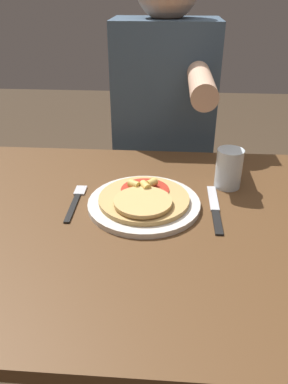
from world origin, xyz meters
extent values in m
cube|color=brown|center=(0.00, 0.00, 0.71)|extent=(1.17, 0.81, 0.03)
cylinder|color=brown|center=(-0.53, 0.34, 0.35)|extent=(0.06, 0.06, 0.70)
cylinder|color=silver|center=(0.01, 0.06, 0.73)|extent=(0.28, 0.28, 0.01)
cylinder|color=tan|center=(0.01, 0.06, 0.75)|extent=(0.22, 0.22, 0.01)
cylinder|color=#B22D1E|center=(0.01, 0.09, 0.75)|extent=(0.12, 0.12, 0.00)
cylinder|color=tan|center=(0.01, 0.02, 0.76)|extent=(0.14, 0.14, 0.01)
cylinder|color=#E5BC5B|center=(0.02, 0.11, 0.77)|extent=(0.03, 0.03, 0.02)
cylinder|color=#E5BC5B|center=(0.01, 0.09, 0.77)|extent=(0.03, 0.04, 0.02)
cylinder|color=#E5BC5B|center=(-0.02, 0.10, 0.77)|extent=(0.03, 0.03, 0.02)
cube|color=black|center=(-0.17, 0.03, 0.73)|extent=(0.02, 0.13, 0.00)
cube|color=silver|center=(-0.17, 0.12, 0.73)|extent=(0.03, 0.05, 0.00)
cube|color=black|center=(0.18, -0.01, 0.73)|extent=(0.02, 0.10, 0.00)
cube|color=silver|center=(0.18, 0.10, 0.73)|extent=(0.02, 0.12, 0.00)
cylinder|color=silver|center=(0.22, 0.18, 0.78)|extent=(0.07, 0.07, 0.11)
cylinder|color=#2D2D38|center=(-0.04, 0.59, 0.27)|extent=(0.11, 0.11, 0.54)
cylinder|color=#2D2D38|center=(0.12, 0.59, 0.27)|extent=(0.11, 0.11, 0.54)
cube|color=#3D5166|center=(0.04, 0.59, 0.82)|extent=(0.35, 0.22, 0.57)
cylinder|color=tan|center=(0.15, 0.33, 0.96)|extent=(0.07, 0.30, 0.07)
camera|label=1|loc=(0.06, -0.73, 1.21)|focal=35.00mm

